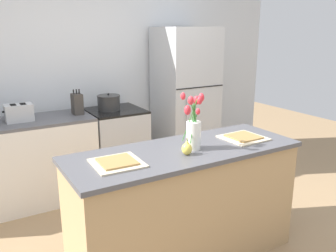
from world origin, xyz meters
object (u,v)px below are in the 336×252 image
plate_setting_right (244,137)px  toaster (19,113)px  flower_vase (193,127)px  plate_setting_left (117,163)px  cooking_pot (109,103)px  pear_figurine (187,148)px  knife_block (77,104)px  stove_range (117,147)px  refrigerator (185,101)px

plate_setting_right → toaster: size_ratio=1.19×
flower_vase → plate_setting_left: (-0.61, 0.00, -0.16)m
plate_setting_right → cooking_pot: (-0.53, 1.64, 0.06)m
pear_figurine → toaster: (-0.87, 1.71, 0.02)m
flower_vase → pear_figurine: size_ratio=3.46×
flower_vase → knife_block: 1.68m
flower_vase → stove_range: bearing=88.4°
cooking_pot → knife_block: (-0.36, -0.01, 0.03)m
knife_block → pear_figurine: bearing=-80.9°
plate_setting_left → plate_setting_right: bearing=0.0°
toaster → knife_block: knife_block is taller
flower_vase → plate_setting_right: size_ratio=1.28×
pear_figurine → knife_block: 1.74m
flower_vase → toaster: (-0.98, 1.63, -0.10)m
flower_vase → plate_setting_left: 0.63m
stove_range → cooking_pot: bearing=166.9°
plate_setting_left → toaster: (-0.37, 1.63, 0.06)m
plate_setting_right → toaster: 2.20m
refrigerator → cooking_pot: 1.02m
stove_range → refrigerator: size_ratio=0.50×
toaster → refrigerator: bearing=0.0°
flower_vase → cooking_pot: bearing=90.8°
pear_figurine → plate_setting_right: 0.62m
cooking_pot → flower_vase: bearing=-89.2°
refrigerator → pear_figurine: size_ratio=14.65×
refrigerator → flower_vase: refrigerator is taller
pear_figurine → toaster: size_ratio=0.44×
flower_vase → plate_setting_right: bearing=0.4°
refrigerator → toaster: (-1.97, -0.00, 0.08)m
stove_range → refrigerator: refrigerator is taller
plate_setting_right → refrigerator: bearing=73.1°
knife_block → plate_setting_left: bearing=-97.8°
stove_range → knife_block: (-0.43, 0.01, 0.56)m
toaster → knife_block: 0.59m
flower_vase → plate_setting_left: flower_vase is taller
toaster → cooking_pot: size_ratio=1.09×
refrigerator → plate_setting_left: refrigerator is taller
stove_range → pear_figurine: 1.79m
refrigerator → flower_vase: bearing=-121.5°
stove_range → refrigerator: bearing=0.0°
pear_figurine → toaster: toaster is taller
stove_range → cooking_pot: (-0.07, 0.02, 0.54)m
plate_setting_right → cooking_pot: cooking_pot is taller
refrigerator → cooking_pot: (-1.02, 0.02, 0.08)m
plate_setting_right → knife_block: (-0.89, 1.63, 0.08)m
refrigerator → cooking_pot: bearing=179.1°
flower_vase → pear_figurine: bearing=-143.7°
plate_setting_left → cooking_pot: 1.74m
refrigerator → pear_figurine: (-1.11, -1.71, 0.06)m
cooking_pot → toaster: bearing=-179.0°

